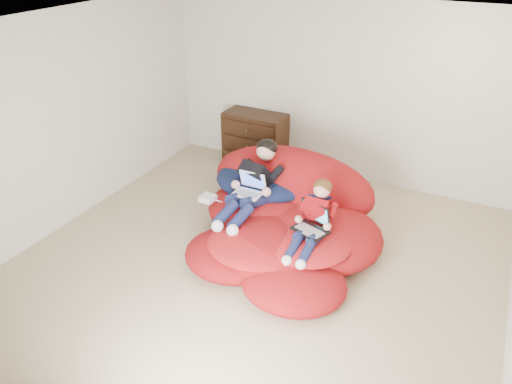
% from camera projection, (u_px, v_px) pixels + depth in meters
% --- Properties ---
extents(room_shell, '(5.10, 5.10, 2.77)m').
position_uv_depth(room_shell, '(258.00, 247.00, 5.38)').
color(room_shell, tan).
rests_on(room_shell, ground).
extents(dresser, '(0.94, 0.54, 0.83)m').
position_uv_depth(dresser, '(255.00, 140.00, 7.52)').
color(dresser, black).
rests_on(dresser, ground).
extents(beanbag_pile, '(2.39, 2.43, 0.94)m').
position_uv_depth(beanbag_pile, '(284.00, 216.00, 5.81)').
color(beanbag_pile, '#A41215').
rests_on(beanbag_pile, ground).
extents(cream_pillow, '(0.43, 0.28, 0.28)m').
position_uv_depth(cream_pillow, '(268.00, 158.00, 6.45)').
color(cream_pillow, white).
rests_on(cream_pillow, beanbag_pile).
extents(older_boy, '(0.42, 1.22, 0.71)m').
position_uv_depth(older_boy, '(254.00, 180.00, 5.76)').
color(older_boy, black).
rests_on(older_boy, beanbag_pile).
extents(younger_boy, '(0.28, 0.89, 0.62)m').
position_uv_depth(younger_boy, '(314.00, 217.00, 5.18)').
color(younger_boy, '#9B0D12').
rests_on(younger_boy, beanbag_pile).
extents(laptop_white, '(0.32, 0.29, 0.23)m').
position_uv_depth(laptop_white, '(250.00, 188.00, 5.70)').
color(laptop_white, silver).
rests_on(laptop_white, older_boy).
extents(laptop_black, '(0.42, 0.42, 0.26)m').
position_uv_depth(laptop_black, '(313.00, 222.00, 5.17)').
color(laptop_black, black).
rests_on(laptop_black, younger_boy).
extents(power_adapter, '(0.18, 0.18, 0.06)m').
position_uv_depth(power_adapter, '(208.00, 198.00, 5.91)').
color(power_adapter, silver).
rests_on(power_adapter, beanbag_pile).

